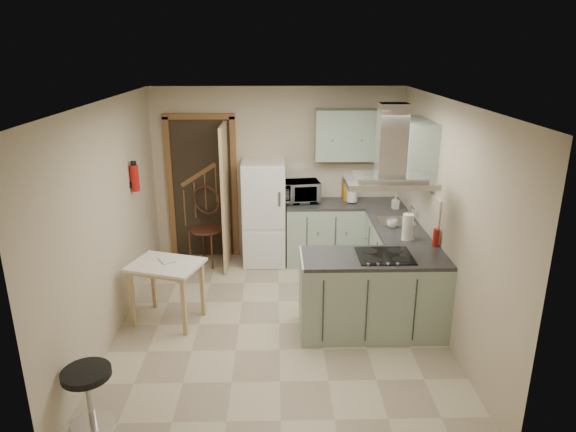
{
  "coord_description": "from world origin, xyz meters",
  "views": [
    {
      "loc": [
        -0.02,
        -5.19,
        3.02
      ],
      "look_at": [
        0.11,
        0.45,
        1.15
      ],
      "focal_mm": 32.0,
      "sensor_mm": 36.0,
      "label": 1
    }
  ],
  "objects_px": {
    "microwave": "(300,192)",
    "peninsula": "(373,294)",
    "drop_leaf_table": "(168,292)",
    "bentwood_chair": "(207,229)",
    "stool": "(90,398)",
    "fridge": "(264,213)",
    "extractor_hood": "(389,181)"
  },
  "relations": [
    {
      "from": "fridge",
      "to": "peninsula",
      "type": "relative_size",
      "value": 0.97
    },
    {
      "from": "fridge",
      "to": "drop_leaf_table",
      "type": "relative_size",
      "value": 1.96
    },
    {
      "from": "bentwood_chair",
      "to": "microwave",
      "type": "relative_size",
      "value": 1.87
    },
    {
      "from": "peninsula",
      "to": "stool",
      "type": "bearing_deg",
      "value": -151.1
    },
    {
      "from": "drop_leaf_table",
      "to": "microwave",
      "type": "height_order",
      "value": "microwave"
    },
    {
      "from": "extractor_hood",
      "to": "stool",
      "type": "xyz_separation_m",
      "value": [
        -2.7,
        -1.44,
        -1.45
      ]
    },
    {
      "from": "fridge",
      "to": "extractor_hood",
      "type": "bearing_deg",
      "value": -56.21
    },
    {
      "from": "extractor_hood",
      "to": "bentwood_chair",
      "type": "height_order",
      "value": "extractor_hood"
    },
    {
      "from": "extractor_hood",
      "to": "microwave",
      "type": "bearing_deg",
      "value": 111.89
    },
    {
      "from": "peninsula",
      "to": "fridge",
      "type": "bearing_deg",
      "value": 121.74
    },
    {
      "from": "drop_leaf_table",
      "to": "stool",
      "type": "height_order",
      "value": "drop_leaf_table"
    },
    {
      "from": "peninsula",
      "to": "drop_leaf_table",
      "type": "relative_size",
      "value": 2.03
    },
    {
      "from": "peninsula",
      "to": "drop_leaf_table",
      "type": "xyz_separation_m",
      "value": [
        -2.29,
        0.29,
        -0.09
      ]
    },
    {
      "from": "stool",
      "to": "bentwood_chair",
      "type": "bearing_deg",
      "value": 80.91
    },
    {
      "from": "peninsula",
      "to": "microwave",
      "type": "bearing_deg",
      "value": 109.41
    },
    {
      "from": "drop_leaf_table",
      "to": "bentwood_chair",
      "type": "xyz_separation_m",
      "value": [
        0.23,
        1.68,
        0.15
      ]
    },
    {
      "from": "peninsula",
      "to": "extractor_hood",
      "type": "height_order",
      "value": "extractor_hood"
    },
    {
      "from": "fridge",
      "to": "stool",
      "type": "xyz_separation_m",
      "value": [
        -1.38,
        -3.42,
        -0.48
      ]
    },
    {
      "from": "microwave",
      "to": "peninsula",
      "type": "bearing_deg",
      "value": -77.79
    },
    {
      "from": "extractor_hood",
      "to": "microwave",
      "type": "distance_m",
      "value": 2.29
    },
    {
      "from": "stool",
      "to": "microwave",
      "type": "xyz_separation_m",
      "value": [
        1.89,
        3.46,
        0.78
      ]
    },
    {
      "from": "extractor_hood",
      "to": "bentwood_chair",
      "type": "relative_size",
      "value": 0.88
    },
    {
      "from": "stool",
      "to": "microwave",
      "type": "height_order",
      "value": "microwave"
    },
    {
      "from": "fridge",
      "to": "extractor_hood",
      "type": "distance_m",
      "value": 2.57
    },
    {
      "from": "fridge",
      "to": "extractor_hood",
      "type": "xyz_separation_m",
      "value": [
        1.32,
        -1.98,
        0.97
      ]
    },
    {
      "from": "bentwood_chair",
      "to": "stool",
      "type": "height_order",
      "value": "bentwood_chair"
    },
    {
      "from": "extractor_hood",
      "to": "bentwood_chair",
      "type": "xyz_separation_m",
      "value": [
        -2.16,
        1.97,
        -1.21
      ]
    },
    {
      "from": "fridge",
      "to": "bentwood_chair",
      "type": "bearing_deg",
      "value": -179.11
    },
    {
      "from": "peninsula",
      "to": "stool",
      "type": "distance_m",
      "value": 2.98
    },
    {
      "from": "drop_leaf_table",
      "to": "peninsula",
      "type": "bearing_deg",
      "value": 11.01
    },
    {
      "from": "microwave",
      "to": "extractor_hood",
      "type": "bearing_deg",
      "value": -75.32
    },
    {
      "from": "drop_leaf_table",
      "to": "bentwood_chair",
      "type": "bearing_deg",
      "value": 100.17
    }
  ]
}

